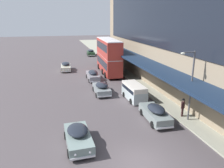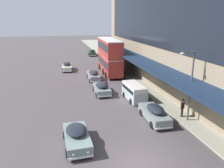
{
  "view_description": "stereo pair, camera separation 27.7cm",
  "coord_description": "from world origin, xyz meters",
  "px_view_note": "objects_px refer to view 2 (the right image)",
  "views": [
    {
      "loc": [
        -5.12,
        -12.01,
        9.57
      ],
      "look_at": [
        1.3,
        12.62,
        1.93
      ],
      "focal_mm": 35.0,
      "sensor_mm": 36.0,
      "label": 1
    },
    {
      "loc": [
        -4.85,
        -12.07,
        9.57
      ],
      "look_at": [
        1.3,
        12.62,
        1.93
      ],
      "focal_mm": 35.0,
      "sensor_mm": 36.0,
      "label": 2
    }
  ],
  "objects_px": {
    "sedan_trailing_near": "(67,66)",
    "vw_van": "(134,91)",
    "pedestrian_at_kerb": "(182,107)",
    "transit_bus_kerbside_front": "(109,55)",
    "sedan_oncoming_front": "(102,88)",
    "sedan_lead_near": "(77,136)",
    "street_lamp": "(190,81)",
    "sedan_second_near": "(155,113)",
    "sedan_oncoming_rear": "(93,75)",
    "sedan_second_mid": "(92,52)"
  },
  "relations": [
    {
      "from": "sedan_oncoming_front",
      "to": "vw_van",
      "type": "distance_m",
      "value": 4.56
    },
    {
      "from": "sedan_oncoming_rear",
      "to": "sedan_second_near",
      "type": "distance_m",
      "value": 16.43
    },
    {
      "from": "transit_bus_kerbside_front",
      "to": "sedan_trailing_near",
      "type": "relative_size",
      "value": 2.31
    },
    {
      "from": "transit_bus_kerbside_front",
      "to": "street_lamp",
      "type": "bearing_deg",
      "value": -82.94
    },
    {
      "from": "transit_bus_kerbside_front",
      "to": "pedestrian_at_kerb",
      "type": "xyz_separation_m",
      "value": [
        2.66,
        -20.23,
        -2.11
      ]
    },
    {
      "from": "sedan_second_mid",
      "to": "pedestrian_at_kerb",
      "type": "bearing_deg",
      "value": -86.29
    },
    {
      "from": "sedan_oncoming_front",
      "to": "sedan_second_near",
      "type": "xyz_separation_m",
      "value": [
        3.38,
        -9.09,
        0.04
      ]
    },
    {
      "from": "sedan_lead_near",
      "to": "sedan_trailing_near",
      "type": "bearing_deg",
      "value": 88.89
    },
    {
      "from": "sedan_oncoming_rear",
      "to": "sedan_oncoming_front",
      "type": "xyz_separation_m",
      "value": [
        -0.05,
        -7.0,
        -0.03
      ]
    },
    {
      "from": "pedestrian_at_kerb",
      "to": "street_lamp",
      "type": "relative_size",
      "value": 0.28
    },
    {
      "from": "sedan_trailing_near",
      "to": "street_lamp",
      "type": "xyz_separation_m",
      "value": [
        10.08,
        -24.98,
        3.26
      ]
    },
    {
      "from": "sedan_oncoming_rear",
      "to": "sedan_second_near",
      "type": "xyz_separation_m",
      "value": [
        3.34,
        -16.09,
        0.0
      ]
    },
    {
      "from": "sedan_second_mid",
      "to": "sedan_second_near",
      "type": "xyz_separation_m",
      "value": [
        -0.31,
        -40.43,
        -0.01
      ]
    },
    {
      "from": "sedan_oncoming_front",
      "to": "vw_van",
      "type": "relative_size",
      "value": 0.98
    },
    {
      "from": "sedan_oncoming_rear",
      "to": "sedan_lead_near",
      "type": "bearing_deg",
      "value": -103.2
    },
    {
      "from": "sedan_oncoming_front",
      "to": "sedan_trailing_near",
      "type": "bearing_deg",
      "value": 104.25
    },
    {
      "from": "transit_bus_kerbside_front",
      "to": "street_lamp",
      "type": "height_order",
      "value": "street_lamp"
    },
    {
      "from": "sedan_trailing_near",
      "to": "street_lamp",
      "type": "relative_size",
      "value": 0.72
    },
    {
      "from": "sedan_oncoming_rear",
      "to": "pedestrian_at_kerb",
      "type": "bearing_deg",
      "value": -68.77
    },
    {
      "from": "sedan_lead_near",
      "to": "sedan_oncoming_front",
      "type": "bearing_deg",
      "value": 69.6
    },
    {
      "from": "transit_bus_kerbside_front",
      "to": "sedan_trailing_near",
      "type": "height_order",
      "value": "transit_bus_kerbside_front"
    },
    {
      "from": "sedan_lead_near",
      "to": "sedan_oncoming_front",
      "type": "distance_m",
      "value": 12.4
    },
    {
      "from": "transit_bus_kerbside_front",
      "to": "street_lamp",
      "type": "distance_m",
      "value": 21.23
    },
    {
      "from": "sedan_trailing_near",
      "to": "vw_van",
      "type": "bearing_deg",
      "value": -68.22
    },
    {
      "from": "sedan_trailing_near",
      "to": "street_lamp",
      "type": "bearing_deg",
      "value": -68.02
    },
    {
      "from": "sedan_trailing_near",
      "to": "transit_bus_kerbside_front",
      "type": "bearing_deg",
      "value": -27.68
    },
    {
      "from": "sedan_trailing_near",
      "to": "sedan_second_near",
      "type": "xyz_separation_m",
      "value": [
        7.19,
        -24.08,
        0.01
      ]
    },
    {
      "from": "sedan_second_near",
      "to": "pedestrian_at_kerb",
      "type": "height_order",
      "value": "pedestrian_at_kerb"
    },
    {
      "from": "vw_van",
      "to": "pedestrian_at_kerb",
      "type": "relative_size",
      "value": 2.48
    },
    {
      "from": "street_lamp",
      "to": "transit_bus_kerbside_front",
      "type": "bearing_deg",
      "value": 97.06
    },
    {
      "from": "sedan_oncoming_front",
      "to": "street_lamp",
      "type": "relative_size",
      "value": 0.67
    },
    {
      "from": "sedan_oncoming_rear",
      "to": "sedan_second_near",
      "type": "height_order",
      "value": "sedan_second_near"
    },
    {
      "from": "sedan_second_mid",
      "to": "street_lamp",
      "type": "relative_size",
      "value": 0.7
    },
    {
      "from": "vw_van",
      "to": "pedestrian_at_kerb",
      "type": "xyz_separation_m",
      "value": [
        2.93,
        -6.13,
        0.08
      ]
    },
    {
      "from": "sedan_trailing_near",
      "to": "vw_van",
      "type": "distance_m",
      "value": 19.41
    },
    {
      "from": "pedestrian_at_kerb",
      "to": "sedan_trailing_near",
      "type": "bearing_deg",
      "value": 112.76
    },
    {
      "from": "sedan_second_near",
      "to": "vw_van",
      "type": "distance_m",
      "value": 6.06
    },
    {
      "from": "sedan_second_near",
      "to": "vw_van",
      "type": "relative_size",
      "value": 1.05
    },
    {
      "from": "sedan_lead_near",
      "to": "sedan_second_near",
      "type": "xyz_separation_m",
      "value": [
        7.7,
        2.53,
        0.04
      ]
    },
    {
      "from": "transit_bus_kerbside_front",
      "to": "sedan_second_mid",
      "type": "bearing_deg",
      "value": 89.91
    },
    {
      "from": "sedan_lead_near",
      "to": "sedan_trailing_near",
      "type": "distance_m",
      "value": 26.61
    },
    {
      "from": "sedan_oncoming_front",
      "to": "pedestrian_at_kerb",
      "type": "height_order",
      "value": "pedestrian_at_kerb"
    },
    {
      "from": "pedestrian_at_kerb",
      "to": "street_lamp",
      "type": "xyz_separation_m",
      "value": [
        -0.05,
        -0.83,
        2.87
      ]
    },
    {
      "from": "sedan_trailing_near",
      "to": "sedan_oncoming_front",
      "type": "xyz_separation_m",
      "value": [
        3.81,
        -14.99,
        -0.02
      ]
    },
    {
      "from": "pedestrian_at_kerb",
      "to": "street_lamp",
      "type": "height_order",
      "value": "street_lamp"
    },
    {
      "from": "sedan_lead_near",
      "to": "pedestrian_at_kerb",
      "type": "relative_size",
      "value": 2.42
    },
    {
      "from": "pedestrian_at_kerb",
      "to": "transit_bus_kerbside_front",
      "type": "bearing_deg",
      "value": 97.5
    },
    {
      "from": "sedan_oncoming_front",
      "to": "sedan_second_near",
      "type": "bearing_deg",
      "value": -69.59
    },
    {
      "from": "sedan_trailing_near",
      "to": "vw_van",
      "type": "relative_size",
      "value": 1.04
    },
    {
      "from": "sedan_lead_near",
      "to": "sedan_second_near",
      "type": "height_order",
      "value": "sedan_second_near"
    }
  ]
}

